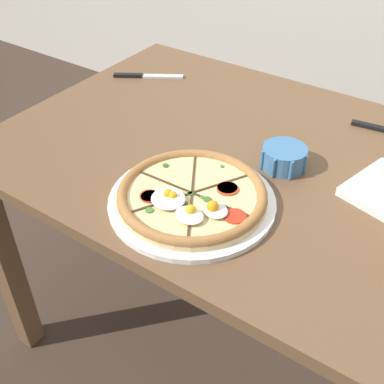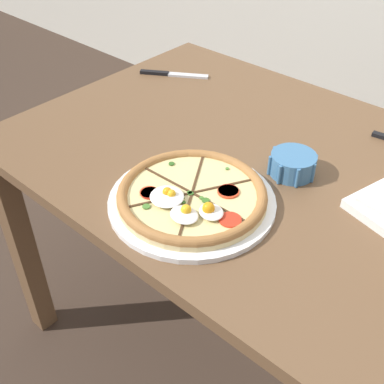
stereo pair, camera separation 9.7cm
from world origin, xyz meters
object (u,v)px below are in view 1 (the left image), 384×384
pizza (192,197)px  knife_spare (147,76)px  dining_table (252,191)px  ramekin_bowl (284,157)px

pizza → knife_spare: pizza is taller
pizza → knife_spare: size_ratio=1.82×
dining_table → knife_spare: size_ratio=6.58×
ramekin_bowl → knife_spare: ramekin_bowl is taller
dining_table → knife_spare: (-0.48, 0.19, 0.11)m
pizza → ramekin_bowl: bearing=67.3°
pizza → knife_spare: (-0.45, 0.42, -0.01)m
pizza → knife_spare: bearing=137.0°
dining_table → ramekin_bowl: 0.15m
pizza → knife_spare: 0.62m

